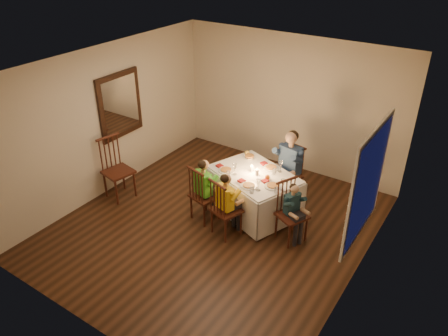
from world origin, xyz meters
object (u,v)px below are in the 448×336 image
Objects in this scene: chair_adult at (286,197)px; serving_bowl at (249,157)px; child_teal at (290,239)px; adult at (286,197)px; child_green at (205,218)px; chair_end at (290,239)px; chair_near_right at (226,233)px; chair_extra at (122,196)px; dining_table at (254,184)px; chair_near_left at (205,218)px; child_yellow at (226,233)px.

chair_adult is 5.12× the size of serving_bowl.
adult is at bearing 53.64° from child_teal.
chair_adult is 0.90× the size of child_green.
child_teal is at bearing 0.00° from chair_end.
adult reaches higher than chair_near_right.
chair_extra is at bearing 20.75° from chair_near_right.
chair_end is 1.17m from adult.
dining_table is 1.68× the size of chair_near_right.
chair_near_left is (-0.84, -1.31, 0.00)m from chair_adult.
child_yellow is at bearing -74.76° from chair_extra.
dining_table is 0.90m from chair_adult.
serving_bowl is (-0.62, -0.29, 0.75)m from chair_adult.
chair_near_right is at bearing -75.99° from serving_bowl.
chair_near_right is 0.88× the size of chair_extra.
child_yellow is (-0.33, -1.45, 0.00)m from adult.
chair_extra is at bearing 24.11° from child_green.
chair_extra reaches higher than chair_end.
chair_near_right is 5.12× the size of serving_bowl.
child_teal is at bearing -31.59° from serving_bowl.
dining_table reaches higher than chair_near_right.
child_yellow is at bearing 179.23° from chair_near_left.
child_yellow is (0.51, -0.14, 0.00)m from chair_near_left.
serving_bowl is (-0.29, 1.16, 0.75)m from child_yellow.
dining_table is 1.68× the size of chair_adult.
chair_extra is (-1.65, -0.29, 0.00)m from chair_near_left.
chair_near_left is at bearing -111.46° from adult.
child_green is 1.44m from child_teal.
chair_extra is (-2.49, -1.60, 0.00)m from chair_adult.
serving_bowl is at bearing 82.76° from child_teal.
serving_bowl reaches higher than child_yellow.
chair_end reaches higher than child_teal.
child_yellow is at bearing -91.76° from adult.
chair_adult is 1.00× the size of chair_end.
child_teal is at bearing -137.84° from chair_near_right.
child_green is at bearing 126.07° from chair_end.
chair_adult and chair_end have the same top height.
chair_extra is at bearing 20.75° from child_yellow.
chair_extra is (-2.20, -0.92, -0.52)m from dining_table.
chair_near_right is at bearing 139.75° from chair_end.
adult is 6.65× the size of serving_bowl.
serving_bowl reaches higher than chair_near_right.
chair_extra is 1.15× the size of child_teal.
dining_table is 1.07m from child_teal.
child_teal is (0.90, 0.43, 0.00)m from chair_near_right.
child_green is 1.29m from serving_bowl.
child_teal is (3.06, 0.58, 0.00)m from chair_extra.
child_green is (-1.41, -0.29, 0.00)m from chair_end.
chair_extra reaches higher than child_yellow.
dining_table is at bearing -102.22° from adult.
chair_near_left is 1.67m from chair_extra.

